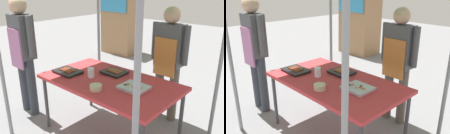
{
  "view_description": "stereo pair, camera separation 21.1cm",
  "coord_description": "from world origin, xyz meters",
  "views": [
    {
      "loc": [
        1.69,
        -1.85,
        1.81
      ],
      "look_at": [
        0.0,
        0.05,
        0.9
      ],
      "focal_mm": 37.75,
      "sensor_mm": 36.0,
      "label": 1
    },
    {
      "loc": [
        1.84,
        -1.71,
        1.81
      ],
      "look_at": [
        0.0,
        0.05,
        0.9
      ],
      "focal_mm": 37.75,
      "sensor_mm": 36.0,
      "label": 2
    }
  ],
  "objects": [
    {
      "name": "tray_meat_skewers",
      "position": [
        0.35,
        0.0,
        0.77
      ],
      "size": [
        0.29,
        0.26,
        0.04
      ],
      "color": "#ADADB2",
      "rests_on": "stall_table"
    },
    {
      "name": "tray_grilled_sausages",
      "position": [
        -0.1,
        0.21,
        0.77
      ],
      "size": [
        0.29,
        0.25,
        0.05
      ],
      "color": "black",
      "rests_on": "stall_table"
    },
    {
      "name": "condiment_bowl",
      "position": [
        0.07,
        -0.29,
        0.78
      ],
      "size": [
        0.13,
        0.13,
        0.06
      ],
      "primitive_type": "cylinder",
      "color": "#BFB28C",
      "rests_on": "stall_table"
    },
    {
      "name": "tray_pork_links",
      "position": [
        -0.55,
        -0.16,
        0.77
      ],
      "size": [
        0.34,
        0.25,
        0.05
      ],
      "color": "black",
      "rests_on": "stall_table"
    },
    {
      "name": "drink_cup_near_edge",
      "position": [
        -0.23,
        -0.07,
        0.81
      ],
      "size": [
        0.08,
        0.08,
        0.11
      ],
      "primitive_type": "cylinder",
      "color": "white",
      "rests_on": "stall_table"
    },
    {
      "name": "customer_nearby",
      "position": [
        -1.28,
        -0.33,
        0.98
      ],
      "size": [
        0.52,
        0.23,
        1.65
      ],
      "color": "#333842",
      "rests_on": "ground"
    },
    {
      "name": "vendor_woman",
      "position": [
        0.29,
        0.84,
        0.91
      ],
      "size": [
        0.52,
        0.23,
        1.54
      ],
      "rotation": [
        0.0,
        0.0,
        3.14
      ],
      "color": "#595147",
      "rests_on": "ground"
    },
    {
      "name": "stall_table",
      "position": [
        0.0,
        0.0,
        0.7
      ],
      "size": [
        1.6,
        0.9,
        0.75
      ],
      "color": "#C63338",
      "rests_on": "ground"
    },
    {
      "name": "neighbor_stall_left",
      "position": [
        -2.33,
        3.07,
        0.82
      ],
      "size": [
        0.93,
        0.71,
        1.63
      ],
      "color": "#9E724C",
      "rests_on": "ground"
    }
  ]
}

